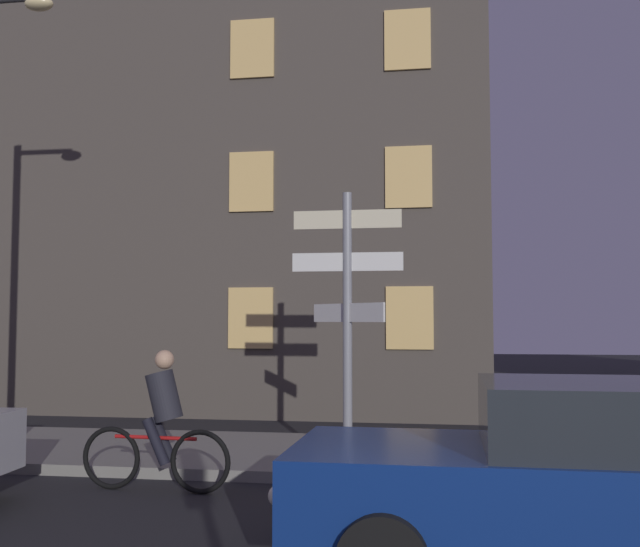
# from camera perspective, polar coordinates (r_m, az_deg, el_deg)

# --- Properties ---
(sidewalk_kerb) EXTENTS (40.00, 3.02, 0.14)m
(sidewalk_kerb) POSITION_cam_1_polar(r_m,az_deg,el_deg) (10.40, 9.31, -14.03)
(sidewalk_kerb) COLOR gray
(sidewalk_kerb) RESTS_ON ground_plane
(signpost) EXTENTS (1.45, 1.04, 3.47)m
(signpost) POSITION_cam_1_polar(r_m,az_deg,el_deg) (9.49, 2.14, -2.27)
(signpost) COLOR gray
(signpost) RESTS_ON sidewalk_kerb
(car_far_trailing) EXTENTS (4.66, 2.03, 1.48)m
(car_far_trailing) POSITION_cam_1_polar(r_m,az_deg,el_deg) (6.18, 20.57, -14.38)
(car_far_trailing) COLOR navy
(car_far_trailing) RESTS_ON ground_plane
(cyclist) EXTENTS (1.82, 0.35, 1.61)m
(cyclist) POSITION_cam_1_polar(r_m,az_deg,el_deg) (8.77, -12.34, -11.46)
(cyclist) COLOR black
(cyclist) RESTS_ON ground_plane
(building_left_block) EXTENTS (12.45, 7.09, 13.85)m
(building_left_block) POSITION_cam_1_polar(r_m,az_deg,el_deg) (19.03, -7.26, 11.52)
(building_left_block) COLOR #4C443D
(building_left_block) RESTS_ON ground_plane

